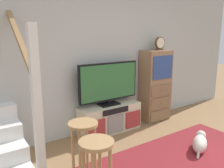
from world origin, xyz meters
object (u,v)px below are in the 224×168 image
side_cabinet (155,86)px  dog (200,143)px  media_console (110,118)px  television (109,83)px  bar_stool_near (97,158)px  desk_clock (160,43)px  bar_stool_far (83,138)px

side_cabinet → dog: bearing=-105.2°
media_console → side_cabinet: bearing=0.5°
television → side_cabinet: side_cabinet is taller
side_cabinet → bar_stool_near: side_cabinet is taller
desk_clock → bar_stool_far: size_ratio=0.35×
dog → desk_clock: bearing=72.5°
bar_stool_far → dog: bar_stool_far is taller
desk_clock → bar_stool_far: 2.54m
media_console → desk_clock: bearing=-0.2°
media_console → dog: media_console is taller
media_console → television: (0.00, 0.02, 0.63)m
bar_stool_near → dog: 1.88m
television → bar_stool_near: (-1.10, -1.45, -0.35)m
media_console → bar_stool_near: (-1.10, -1.42, 0.28)m
media_console → dog: 1.49m
desk_clock → bar_stool_near: bearing=-147.7°
desk_clock → bar_stool_near: 2.83m
side_cabinet → media_console: bearing=-179.5°
desk_clock → dog: bearing=-107.5°
side_cabinet → bar_stool_far: bearing=-155.1°
desk_clock → dog: size_ratio=0.51×
desk_clock → bar_stool_near: size_ratio=0.36×
side_cabinet → television: bearing=179.3°
side_cabinet → desk_clock: size_ratio=5.46×
desk_clock → bar_stool_near: (-2.24, -1.42, -0.98)m
television → bar_stool_near: size_ratio=1.61×
media_console → bar_stool_far: bar_stool_far is taller
bar_stool_far → dog: (1.73, -0.34, -0.41)m
dog → media_console: bearing=119.4°
television → desk_clock: 1.30m
desk_clock → bar_stool_far: bearing=-156.0°
media_console → bar_stool_far: bearing=-136.3°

